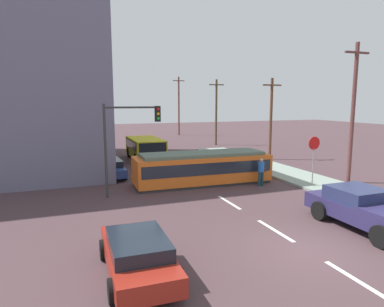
# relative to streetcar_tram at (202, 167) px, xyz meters

# --- Properties ---
(ground_plane) EXTENTS (120.00, 120.00, 0.00)m
(ground_plane) POSITION_rel_streetcar_tram_xyz_m (-0.27, -0.23, -1.00)
(ground_plane) COLOR #4A3539
(sidewalk_curb_right) EXTENTS (3.20, 36.00, 0.14)m
(sidewalk_curb_right) POSITION_rel_streetcar_tram_xyz_m (6.53, -4.23, -0.93)
(sidewalk_curb_right) COLOR gray
(sidewalk_curb_right) RESTS_ON ground
(lane_stripe_0) EXTENTS (0.16, 2.40, 0.01)m
(lane_stripe_0) POSITION_rel_streetcar_tram_xyz_m (-0.27, -12.23, -1.00)
(lane_stripe_0) COLOR silver
(lane_stripe_0) RESTS_ON ground
(lane_stripe_1) EXTENTS (0.16, 2.40, 0.01)m
(lane_stripe_1) POSITION_rel_streetcar_tram_xyz_m (-0.27, -8.23, -1.00)
(lane_stripe_1) COLOR silver
(lane_stripe_1) RESTS_ON ground
(lane_stripe_2) EXTENTS (0.16, 2.40, 0.01)m
(lane_stripe_2) POSITION_rel_streetcar_tram_xyz_m (-0.27, -4.23, -1.00)
(lane_stripe_2) COLOR silver
(lane_stripe_2) RESTS_ON ground
(lane_stripe_3) EXTENTS (0.16, 2.40, 0.01)m
(lane_stripe_3) POSITION_rel_streetcar_tram_xyz_m (-0.27, 6.00, -1.00)
(lane_stripe_3) COLOR silver
(lane_stripe_3) RESTS_ON ground
(lane_stripe_4) EXTENTS (0.16, 2.40, 0.01)m
(lane_stripe_4) POSITION_rel_streetcar_tram_xyz_m (-0.27, 12.00, -1.00)
(lane_stripe_4) COLOR silver
(lane_stripe_4) RESTS_ON ground
(streetcar_tram) EXTENTS (8.43, 2.76, 1.94)m
(streetcar_tram) POSITION_rel_streetcar_tram_xyz_m (0.00, 0.00, 0.00)
(streetcar_tram) COLOR orange
(streetcar_tram) RESTS_ON ground
(city_bus) EXTENTS (2.57, 5.52, 1.85)m
(city_bus) POSITION_rel_streetcar_tram_xyz_m (-1.33, 9.88, 0.06)
(city_bus) COLOR gold
(city_bus) RESTS_ON ground
(pedestrian_crossing) EXTENTS (0.51, 0.36, 1.67)m
(pedestrian_crossing) POSITION_rel_streetcar_tram_xyz_m (3.08, -1.79, -0.06)
(pedestrian_crossing) COLOR #183942
(pedestrian_crossing) RESTS_ON ground
(pickup_truck_parked) EXTENTS (2.30, 5.01, 1.55)m
(pickup_truck_parked) POSITION_rel_streetcar_tram_xyz_m (3.22, -9.30, -0.21)
(pickup_truck_parked) COLOR #2B2650
(pickup_truck_parked) RESTS_ON ground
(parked_sedan_near) EXTENTS (2.00, 4.26, 1.19)m
(parked_sedan_near) POSITION_rel_streetcar_tram_xyz_m (-5.99, -9.69, -0.38)
(parked_sedan_near) COLOR maroon
(parked_sedan_near) RESTS_ON ground
(parked_sedan_mid) EXTENTS (2.15, 4.40, 1.19)m
(parked_sedan_mid) POSITION_rel_streetcar_tram_xyz_m (-5.26, 3.96, -0.38)
(parked_sedan_mid) COLOR navy
(parked_sedan_mid) RESTS_ON ground
(parked_sedan_far) EXTENTS (2.00, 4.49, 1.19)m
(parked_sedan_far) POSITION_rel_streetcar_tram_xyz_m (-5.39, 10.03, -0.38)
(parked_sedan_far) COLOR silver
(parked_sedan_far) RESTS_ON ground
(parked_sedan_furthest) EXTENTS (2.01, 4.26, 1.19)m
(parked_sedan_furthest) POSITION_rel_streetcar_tram_xyz_m (-5.41, 16.33, -0.38)
(parked_sedan_furthest) COLOR black
(parked_sedan_furthest) RESTS_ON ground
(stop_sign) EXTENTS (0.76, 0.07, 2.88)m
(stop_sign) POSITION_rel_streetcar_tram_xyz_m (5.61, -3.29, 1.19)
(stop_sign) COLOR gray
(stop_sign) RESTS_ON sidewalk_curb_right
(traffic_light_mast) EXTENTS (3.02, 0.33, 4.91)m
(traffic_light_mast) POSITION_rel_streetcar_tram_xyz_m (-4.68, -1.12, 2.46)
(traffic_light_mast) COLOR #333333
(traffic_light_mast) RESTS_ON ground
(utility_pole_near) EXTENTS (1.80, 0.24, 8.49)m
(utility_pole_near) POSITION_rel_streetcar_tram_xyz_m (8.64, -3.00, 3.42)
(utility_pole_near) COLOR brown
(utility_pole_near) RESTS_ON ground
(utility_pole_mid) EXTENTS (1.80, 0.24, 7.02)m
(utility_pole_mid) POSITION_rel_streetcar_tram_xyz_m (8.91, 6.16, 2.68)
(utility_pole_mid) COLOR brown
(utility_pole_mid) RESTS_ON ground
(utility_pole_far) EXTENTS (1.80, 0.24, 7.55)m
(utility_pole_far) POSITION_rel_streetcar_tram_xyz_m (8.67, 17.02, 2.95)
(utility_pole_far) COLOR brown
(utility_pole_far) RESTS_ON ground
(utility_pole_distant) EXTENTS (1.80, 0.24, 8.73)m
(utility_pole_distant) POSITION_rel_streetcar_tram_xyz_m (8.34, 29.84, 3.55)
(utility_pole_distant) COLOR brown
(utility_pole_distant) RESTS_ON ground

